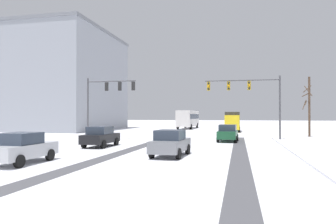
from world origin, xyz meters
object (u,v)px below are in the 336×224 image
traffic_signal_near_left (107,94)px  car_dark_green_lead (228,133)px  car_black_second (101,137)px  traffic_signal_near_right (249,92)px  office_building_far_left_block (56,82)px  bus_oncoming (188,118)px  bare_tree_sidewalk_far (309,105)px  box_truck_delivery (232,121)px  car_silver_fourth (22,148)px  car_grey_third (170,143)px

traffic_signal_near_left → car_dark_green_lead: 13.24m
car_black_second → traffic_signal_near_right: bearing=39.1°
traffic_signal_near_right → office_building_far_left_block: (-32.44, 16.80, 3.60)m
traffic_signal_near_left → traffic_signal_near_right: bearing=7.5°
bus_oncoming → bare_tree_sidewalk_far: 26.12m
car_dark_green_lead → box_truck_delivery: box_truck_delivery is taller
car_dark_green_lead → office_building_far_left_block: office_building_far_left_block is taller
box_truck_delivery → traffic_signal_near_right: bearing=-83.2°
traffic_signal_near_left → car_silver_fourth: 17.45m
car_black_second → box_truck_delivery: size_ratio=0.55×
car_grey_third → traffic_signal_near_left: bearing=128.0°
car_silver_fourth → office_building_far_left_block: office_building_far_left_block is taller
box_truck_delivery → office_building_far_left_block: bearing=179.5°
car_dark_green_lead → office_building_far_left_block: 36.70m
traffic_signal_near_right → car_silver_fourth: traffic_signal_near_right is taller
car_black_second → bus_oncoming: bus_oncoming is taller
car_silver_fourth → traffic_signal_near_right: bearing=57.2°
car_dark_green_lead → traffic_signal_near_left: bearing=178.4°
bare_tree_sidewalk_far → office_building_far_left_block: bearing=165.6°
traffic_signal_near_left → traffic_signal_near_right: (14.65, 1.93, 0.06)m
office_building_far_left_block → box_truck_delivery: bearing=-0.5°
car_grey_third → box_truck_delivery: bearing=84.1°
traffic_signal_near_left → car_black_second: traffic_signal_near_left is taller
box_truck_delivery → car_grey_third: bearing=-95.9°
bus_oncoming → car_grey_third: bearing=-82.6°
car_silver_fourth → bus_oncoming: (1.74, 44.81, 1.18)m
car_dark_green_lead → bus_oncoming: bus_oncoming is taller
traffic_signal_near_left → car_silver_fourth: (2.58, -16.80, -3.96)m
traffic_signal_near_right → bare_tree_sidewalk_far: (7.06, 6.65, -1.17)m
car_silver_fourth → box_truck_delivery: bearing=74.0°
car_dark_green_lead → office_building_far_left_block: (-30.41, 19.08, 7.62)m
car_silver_fourth → box_truck_delivery: 36.73m
traffic_signal_near_left → car_grey_third: bearing=-52.0°
traffic_signal_near_left → box_truck_delivery: (12.69, 18.49, -3.14)m
traffic_signal_near_left → car_black_second: bearing=-69.8°
car_black_second → office_building_far_left_block: office_building_far_left_block is taller
traffic_signal_near_right → car_dark_green_lead: bearing=-131.6°
traffic_signal_near_left → office_building_far_left_block: 26.09m
bus_oncoming → office_building_far_left_block: bearing=-157.2°
car_dark_green_lead → office_building_far_left_block: bearing=147.9°
car_dark_green_lead → bus_oncoming: (-8.31, 28.35, 1.18)m
traffic_signal_near_right → box_truck_delivery: size_ratio=1.02×
car_dark_green_lead → car_black_second: same height
car_dark_green_lead → car_grey_third: bearing=-104.6°
traffic_signal_near_left → car_silver_fourth: size_ratio=1.58×
car_black_second → car_grey_third: size_ratio=0.98×
traffic_signal_near_right → car_black_second: 15.76m
car_dark_green_lead → bare_tree_sidewalk_far: 13.06m
car_dark_green_lead → bare_tree_sidewalk_far: bare_tree_sidewalk_far is taller
car_grey_third → car_silver_fourth: size_ratio=1.02×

